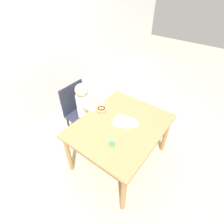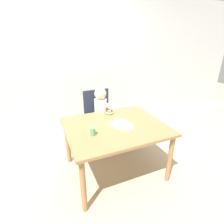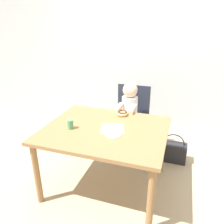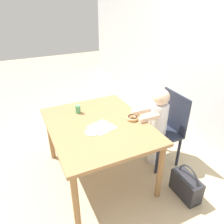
% 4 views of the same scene
% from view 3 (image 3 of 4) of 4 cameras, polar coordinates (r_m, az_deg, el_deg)
% --- Properties ---
extents(ground_plane, '(12.00, 12.00, 0.00)m').
position_cam_3_polar(ground_plane, '(2.59, -1.56, -18.32)').
color(ground_plane, tan).
extents(wall_back, '(8.00, 0.05, 2.50)m').
position_cam_3_polar(wall_back, '(3.58, 7.47, 15.23)').
color(wall_back, silver).
rests_on(wall_back, ground_plane).
extents(dining_table, '(1.21, 1.00, 0.70)m').
position_cam_3_polar(dining_table, '(2.23, -1.73, -6.15)').
color(dining_table, olive).
rests_on(dining_table, ground_plane).
extents(chair, '(0.45, 0.38, 0.90)m').
position_cam_3_polar(chair, '(3.01, 5.03, -1.55)').
color(chair, '#232838').
rests_on(chair, ground_plane).
extents(child_figure, '(0.22, 0.42, 0.99)m').
position_cam_3_polar(child_figure, '(2.87, 4.51, -1.37)').
color(child_figure, white).
rests_on(child_figure, ground_plane).
extents(donut, '(0.13, 0.13, 0.05)m').
position_cam_3_polar(donut, '(2.48, 2.71, -0.32)').
color(donut, '#DBB270').
rests_on(donut, dining_table).
extents(napkin, '(0.28, 0.28, 0.00)m').
position_cam_3_polar(napkin, '(2.18, 0.13, -4.36)').
color(napkin, white).
rests_on(napkin, dining_table).
extents(handbag, '(0.34, 0.15, 0.39)m').
position_cam_3_polar(handbag, '(2.98, 15.58, -9.87)').
color(handbag, '#232328').
rests_on(handbag, ground_plane).
extents(cup, '(0.06, 0.06, 0.09)m').
position_cam_3_polar(cup, '(2.20, -10.82, -3.16)').
color(cup, '#519E66').
rests_on(cup, dining_table).
extents(plate, '(0.15, 0.15, 0.01)m').
position_cam_3_polar(plate, '(2.07, 0.24, -5.92)').
color(plate, silver).
rests_on(plate, dining_table).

